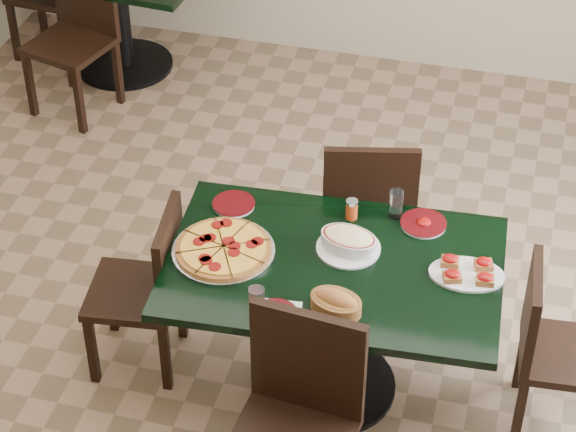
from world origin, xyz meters
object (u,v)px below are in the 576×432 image
(chair_near, at_px, (297,414))
(chair_far, at_px, (368,207))
(pepperoni_pizza, at_px, (223,249))
(bread_basket, at_px, (336,303))
(back_chair_near, at_px, (77,27))
(bruschetta_platter, at_px, (467,272))
(lasagna_casserole, at_px, (349,241))
(chair_left, at_px, (149,283))
(chair_right, at_px, (550,342))
(main_table, at_px, (333,296))

(chair_near, bearing_deg, chair_far, 95.32)
(pepperoni_pizza, relative_size, bread_basket, 1.79)
(back_chair_near, bearing_deg, chair_far, -16.45)
(chair_far, distance_m, bruschetta_platter, 0.86)
(back_chair_near, relative_size, lasagna_casserole, 3.40)
(lasagna_casserole, bearing_deg, chair_left, -159.27)
(chair_right, bearing_deg, chair_left, 89.11)
(lasagna_casserole, xyz_separation_m, bruschetta_platter, (0.51, -0.04, -0.02))
(main_table, distance_m, bread_basket, 0.36)
(main_table, height_order, bread_basket, bread_basket)
(chair_near, distance_m, back_chair_near, 3.32)
(lasagna_casserole, bearing_deg, bruschetta_platter, 6.82)
(chair_left, distance_m, back_chair_near, 2.32)
(chair_near, bearing_deg, main_table, 96.55)
(bruschetta_platter, bearing_deg, chair_left, 179.52)
(main_table, bearing_deg, chair_far, 85.21)
(chair_right, xyz_separation_m, lasagna_casserole, (-0.89, 0.04, 0.34))
(bruschetta_platter, bearing_deg, lasagna_casserole, 170.72)
(main_table, relative_size, chair_near, 1.49)
(chair_right, distance_m, lasagna_casserole, 0.95)
(chair_near, height_order, chair_right, chair_near)
(chair_right, distance_m, bread_basket, 0.98)
(chair_far, bearing_deg, lasagna_casserole, 79.52)
(main_table, height_order, bruschetta_platter, bruschetta_platter)
(chair_right, distance_m, pepperoni_pizza, 1.44)
(chair_near, relative_size, pepperoni_pizza, 2.23)
(chair_far, xyz_separation_m, chair_near, (-0.00, -1.37, 0.03))
(pepperoni_pizza, height_order, bruschetta_platter, bruschetta_platter)
(main_table, distance_m, chair_far, 0.70)
(chair_far, height_order, lasagna_casserole, chair_far)
(chair_right, bearing_deg, bread_basket, 107.50)
(main_table, distance_m, bruschetta_platter, 0.59)
(pepperoni_pizza, bearing_deg, chair_far, 56.79)
(main_table, relative_size, lasagna_casserole, 5.29)
(chair_left, relative_size, lasagna_casserole, 3.11)
(back_chair_near, height_order, bread_basket, back_chair_near)
(chair_left, xyz_separation_m, lasagna_casserole, (0.87, 0.14, 0.32))
(chair_far, xyz_separation_m, bread_basket, (0.05, -0.97, 0.26))
(main_table, bearing_deg, lasagna_casserole, 67.21)
(chair_far, height_order, chair_near, chair_near)
(main_table, relative_size, back_chair_near, 1.55)
(bruschetta_platter, bearing_deg, pepperoni_pizza, -178.34)
(back_chair_near, bearing_deg, pepperoni_pizza, -36.94)
(chair_left, xyz_separation_m, pepperoni_pizza, (0.36, -0.01, 0.29))
(main_table, relative_size, chair_left, 1.70)
(chair_right, xyz_separation_m, pepperoni_pizza, (-1.40, -0.11, 0.31))
(chair_left, bearing_deg, chair_far, 123.97)
(chair_left, bearing_deg, bruschetta_platter, 87.24)
(chair_right, bearing_deg, chair_far, 51.36)
(pepperoni_pizza, distance_m, bread_basket, 0.59)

